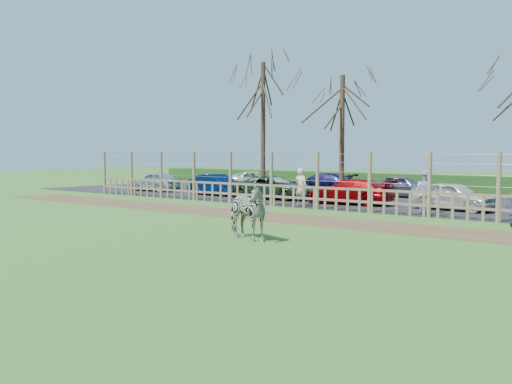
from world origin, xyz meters
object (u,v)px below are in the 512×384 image
Objects in this scene: visitor_a at (301,187)px; tree_mid at (342,107)px; car_9 at (321,183)px; car_3 at (350,191)px; car_4 at (453,196)px; car_8 at (258,181)px; tree_left at (263,96)px; car_1 at (217,185)px; zebra at (244,211)px; visitor_b at (425,192)px; car_0 at (156,182)px; car_2 at (275,187)px; car_10 at (404,186)px.

tree_mid is at bearing -81.51° from visitor_a.
car_3 is at bearing 34.54° from car_9.
car_4 is 15.05m from car_8.
car_4 is at bearing -7.90° from tree_left.
car_3 is (6.59, -1.82, -4.98)m from tree_left.
car_1 is 6.43m from car_9.
car_1 is (-11.60, 11.45, -0.17)m from zebra.
car_1 is 13.43m from car_4.
car_4 is (0.42, 2.04, -0.26)m from visitor_b.
car_2 is (9.43, -0.13, 0.00)m from car_0.
car_9 is (1.56, 3.69, -4.98)m from tree_left.
car_0 and car_10 have the same top height.
car_1 and car_8 have the same top height.
visitor_b is 15.44m from car_8.
car_4 is 0.82× the size of car_8.
car_10 is (6.82, 3.70, -4.98)m from tree_left.
car_3 is 0.96× the size of car_8.
visitor_b is at bearing 62.15° from car_3.
zebra is 20.54m from car_0.
car_0 is 0.97× the size of car_1.
tree_left is 2.24× the size of car_4.
tree_left is 2.24× the size of car_10.
car_0 is (-18.36, 2.14, -0.26)m from visitor_b.
zebra is 0.54× the size of car_4.
visitor_a is 5.69m from visitor_b.
tree_left is 2.16× the size of car_1.
car_0 is 1.00× the size of car_10.
car_2 is (-2.46, -2.61, -4.23)m from tree_mid.
car_9 is 1.17× the size of car_10.
tree_mid is 8.79m from car_8.
tree_mid is 1.94× the size of car_0.
car_1 is (5.35, -0.15, 0.00)m from car_0.
car_2 is (-3.26, 2.37, -0.26)m from visitor_a.
zebra reaches higher than car_1.
tree_mid is 3.96× the size of visitor_a.
car_1 is at bearing 87.77° from car_2.
car_8 is at bearing 163.50° from tree_mid.
car_2 is at bearing 96.57° from car_4.
car_1 is at bearing 122.02° from car_10.
car_3 is 10.72m from car_8.
car_4 and car_10 have the same top height.
car_0 is 0.85× the size of car_9.
car_2 and car_8 have the same top height.
zebra is 13.72m from car_2.
tree_mid is 8.88m from visitor_b.
car_2 and car_10 have the same top height.
zebra is 0.53× the size of car_1.
car_8 is (4.51, 4.67, 0.00)m from car_0.
visitor_b reaches higher than car_10.
visitor_a reaches higher than car_9.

